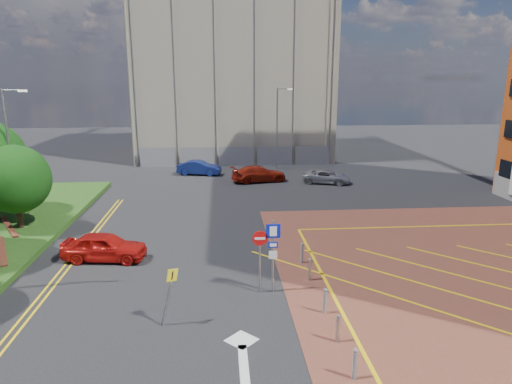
{
  "coord_description": "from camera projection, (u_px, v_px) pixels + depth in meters",
  "views": [
    {
      "loc": [
        -1.61,
        -16.77,
        8.88
      ],
      "look_at": [
        0.12,
        5.21,
        3.36
      ],
      "focal_mm": 32.0,
      "sensor_mm": 36.0,
      "label": 1
    }
  ],
  "objects": [
    {
      "name": "car_red_back",
      "position": [
        259.0,
        174.0,
        40.12
      ],
      "size": [
        5.12,
        2.92,
        1.4
      ],
      "primitive_type": "imported",
      "rotation": [
        0.0,
        0.0,
        1.78
      ],
      "color": "#9B1D0D",
      "rests_on": "ground"
    },
    {
      "name": "ground",
      "position": [
        263.0,
        303.0,
        18.49
      ],
      "size": [
        140.0,
        140.0,
        0.0
      ],
      "primitive_type": "plane",
      "color": "black",
      "rests_on": "ground"
    },
    {
      "name": "construction_fence",
      "position": [
        246.0,
        156.0,
        47.34
      ],
      "size": [
        21.6,
        0.06,
        2.0
      ],
      "primitive_type": "cube",
      "color": "gray",
      "rests_on": "ground"
    },
    {
      "name": "tree_c",
      "position": [
        15.0,
        179.0,
        26.36
      ],
      "size": [
        4.0,
        4.0,
        4.9
      ],
      "color": "#3D2B1C",
      "rests_on": "grass_bed"
    },
    {
      "name": "construction_building",
      "position": [
        232.0,
        60.0,
        54.51
      ],
      "size": [
        21.2,
        19.2,
        22.0
      ],
      "primitive_type": "cube",
      "color": "#B0A890",
      "rests_on": "ground"
    },
    {
      "name": "lamp_left_far",
      "position": [
        11.0,
        149.0,
        27.87
      ],
      "size": [
        1.53,
        0.16,
        8.0
      ],
      "color": "#9EA0A8",
      "rests_on": "grass_bed"
    },
    {
      "name": "car_red_left",
      "position": [
        104.0,
        247.0,
        22.77
      ],
      "size": [
        4.3,
        2.13,
        1.41
      ],
      "primitive_type": "imported",
      "rotation": [
        0.0,
        0.0,
        1.45
      ],
      "color": "red",
      "rests_on": "ground"
    },
    {
      "name": "lamp_back",
      "position": [
        278.0,
        125.0,
        44.83
      ],
      "size": [
        1.53,
        0.16,
        8.0
      ],
      "color": "#9EA0A8",
      "rests_on": "ground"
    },
    {
      "name": "car_blue_back",
      "position": [
        199.0,
        168.0,
        42.97
      ],
      "size": [
        4.28,
        2.23,
        1.34
      ],
      "primitive_type": "imported",
      "rotation": [
        0.0,
        0.0,
        1.36
      ],
      "color": "navy",
      "rests_on": "ground"
    },
    {
      "name": "sign_cluster",
      "position": [
        268.0,
        249.0,
        18.99
      ],
      "size": [
        1.17,
        0.12,
        3.2
      ],
      "color": "#9EA0A8",
      "rests_on": "ground"
    },
    {
      "name": "car_silver_back",
      "position": [
        327.0,
        177.0,
        39.56
      ],
      "size": [
        4.45,
        3.06,
        1.13
      ],
      "primitive_type": "imported",
      "rotation": [
        0.0,
        0.0,
        1.25
      ],
      "color": "#A4A3AA",
      "rests_on": "ground"
    },
    {
      "name": "warning_sign",
      "position": [
        169.0,
        290.0,
        16.53
      ],
      "size": [
        0.72,
        0.41,
        2.25
      ],
      "color": "#9EA0A8",
      "rests_on": "ground"
    },
    {
      "name": "bollard_row",
      "position": [
        329.0,
        311.0,
        16.94
      ],
      "size": [
        0.14,
        11.14,
        0.9
      ],
      "color": "#9EA0A8",
      "rests_on": "forecourt"
    }
  ]
}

